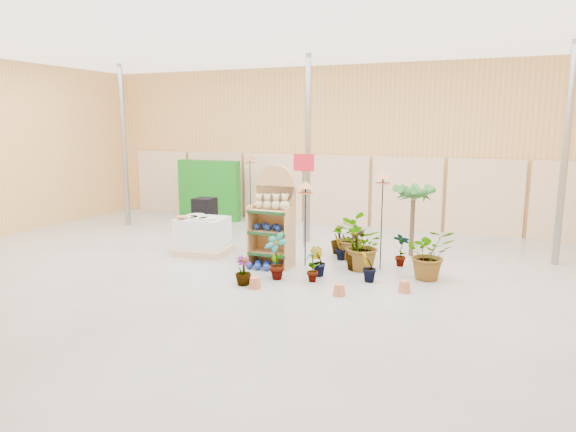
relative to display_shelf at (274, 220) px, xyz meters
name	(u,v)px	position (x,y,z in m)	size (l,w,h in m)	color
room	(262,159)	(-0.08, -0.36, 1.27)	(15.20, 12.10, 4.70)	gray
display_shelf	(274,220)	(0.00, 0.00, 0.00)	(0.87, 0.55, 2.07)	#AB8252
teddy_bears	(273,203)	(0.03, -0.10, 0.36)	(0.77, 0.20, 0.33)	#C2B48D
gazing_balls_shelf	(271,227)	(0.00, -0.12, -0.13)	(0.76, 0.26, 0.14)	navy
gazing_balls_floor	(262,265)	(-0.09, -0.39, -0.87)	(0.63, 0.39, 0.15)	navy
pallet_stack	(203,236)	(-1.86, 0.25, -0.54)	(1.24, 1.06, 0.85)	#D0AC86
charcoal_planters	(205,217)	(-2.76, 1.82, -0.45)	(0.50, 0.50, 1.00)	black
trellis_stock	(209,190)	(-3.88, 3.93, -0.05)	(2.00, 0.30, 1.80)	#136815
offer_sign	(304,181)	(0.02, 1.71, 0.62)	(0.50, 0.08, 2.20)	gray
bird_table_front	(306,187)	(0.64, 0.15, 0.68)	(0.34, 0.34, 1.76)	black
bird_table_right	(383,178)	(2.12, 0.52, 0.89)	(0.34, 0.34, 1.98)	black
bird_table_back	(250,160)	(-2.33, 3.60, 0.94)	(0.34, 0.34, 2.03)	black
palm	(414,192)	(2.53, 1.82, 0.48)	(0.70, 0.70, 1.67)	brown
potted_plant_0	(276,256)	(0.45, -0.92, -0.50)	(0.47, 0.32, 0.89)	#276125
potted_plant_1	(318,261)	(1.10, -0.43, -0.66)	(0.31, 0.25, 0.57)	#276125
potted_plant_2	(363,245)	(1.81, 0.24, -0.42)	(0.94, 0.82, 1.05)	#276125
potted_plant_3	(357,249)	(1.69, 0.27, -0.53)	(0.47, 0.47, 0.83)	#276125
potted_plant_4	(401,250)	(2.47, 0.87, -0.60)	(0.37, 0.25, 0.70)	#276125
potted_plant_5	(340,248)	(1.18, 0.84, -0.68)	(0.29, 0.23, 0.53)	#276125
potted_plant_6	(349,236)	(1.29, 1.10, -0.46)	(0.87, 0.75, 0.97)	#276125
potted_plant_7	(243,271)	(0.04, -1.47, -0.68)	(0.29, 0.29, 0.53)	#276125
potted_plant_8	(312,264)	(1.13, -0.80, -0.61)	(0.35, 0.24, 0.67)	#276125
potted_plant_9	(368,267)	(2.10, -0.45, -0.66)	(0.31, 0.25, 0.57)	#276125
potted_plant_10	(429,254)	(3.11, 0.17, -0.46)	(0.88, 0.76, 0.98)	#276125
potted_plant_11	(339,238)	(1.00, 1.39, -0.60)	(0.39, 0.39, 0.69)	#276125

